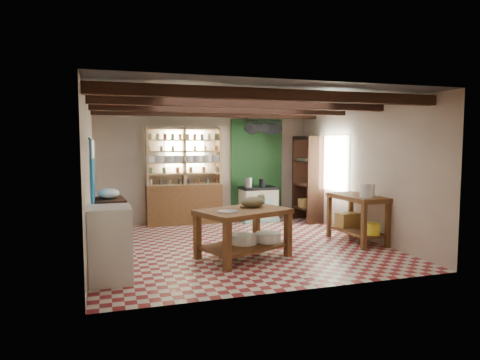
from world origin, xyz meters
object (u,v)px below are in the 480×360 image
object	(u,v)px
prep_table	(110,220)
cat	(253,202)
stove	(258,204)
right_counter	(357,219)
work_table	(243,233)
white_cabinet	(110,244)

from	to	relation	value
prep_table	cat	size ratio (longest dim) A/B	2.05
prep_table	cat	xyz separation A→B (m)	(2.25, -1.66, 0.47)
stove	right_counter	size ratio (longest dim) A/B	0.68
work_table	cat	bearing A→B (deg)	11.31
prep_table	white_cabinet	world-z (taller)	white_cabinet
white_cabinet	work_table	bearing A→B (deg)	14.82
work_table	prep_table	world-z (taller)	prep_table
right_counter	cat	size ratio (longest dim) A/B	3.08
prep_table	white_cabinet	distance (m)	2.37
stove	white_cabinet	xyz separation A→B (m)	(-3.40, -3.54, 0.09)
stove	prep_table	bearing A→B (deg)	-162.18
white_cabinet	right_counter	xyz separation A→B (m)	(4.40, 0.95, -0.06)
white_cabinet	cat	size ratio (longest dim) A/B	2.52
prep_table	right_counter	size ratio (longest dim) A/B	0.66
work_table	white_cabinet	size ratio (longest dim) A/B	1.38
work_table	prep_table	bearing A→B (deg)	117.19
cat	white_cabinet	bearing A→B (deg)	165.95
work_table	white_cabinet	distance (m)	2.13
stove	prep_table	size ratio (longest dim) A/B	1.02
stove	right_counter	xyz separation A→B (m)	(1.00, -2.59, 0.03)
work_table	stove	xyz separation A→B (m)	(1.34, 2.97, 0.01)
stove	cat	size ratio (longest dim) A/B	2.09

